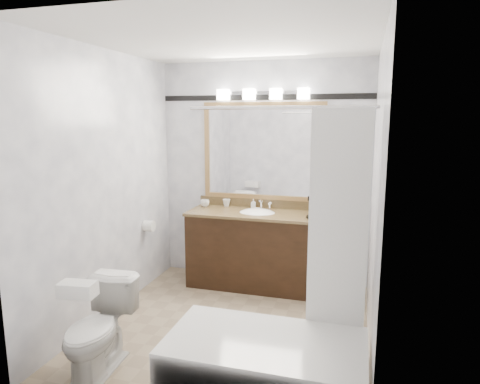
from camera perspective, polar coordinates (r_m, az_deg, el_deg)
name	(u,v)px	position (r m, az deg, el deg)	size (l,w,h in m)	color
room	(229,192)	(3.67, -1.43, -0.01)	(2.42, 2.62, 2.52)	#9C8769
vanity	(257,248)	(4.82, 2.27, -7.45)	(1.53, 0.58, 0.97)	black
mirror	(263,151)	(4.87, 3.11, 5.43)	(1.40, 0.04, 1.10)	#AD854E
vanity_light_bar	(263,94)	(4.81, 3.03, 12.93)	(1.02, 0.14, 0.12)	silver
accent_stripe	(264,97)	(4.87, 3.21, 12.50)	(2.40, 0.01, 0.06)	black
bathtub	(269,362)	(3.06, 3.86, -21.70)	(1.30, 0.75, 1.96)	white
tp_roll	(149,226)	(4.83, -12.04, -4.46)	(0.12, 0.12, 0.11)	white
toilet	(98,329)	(3.48, -18.38, -16.96)	(0.38, 0.67, 0.68)	white
tissue_box	(78,289)	(3.17, -20.85, -12.05)	(0.25, 0.13, 0.10)	white
coffee_maker	(317,201)	(4.52, 10.20, -1.24)	(0.18, 0.21, 0.33)	black
cup_left	(205,203)	(5.01, -4.71, -1.50)	(0.10, 0.10, 0.08)	white
cup_right	(226,203)	(5.02, -1.81, -1.44)	(0.09, 0.09, 0.08)	white
soap_bottle_a	(253,204)	(4.89, 1.79, -1.59)	(0.05, 0.05, 0.11)	white
soap_bar	(258,209)	(4.83, 2.38, -2.27)	(0.08, 0.05, 0.02)	beige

